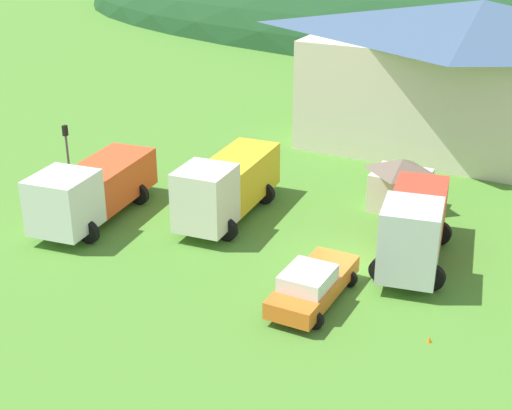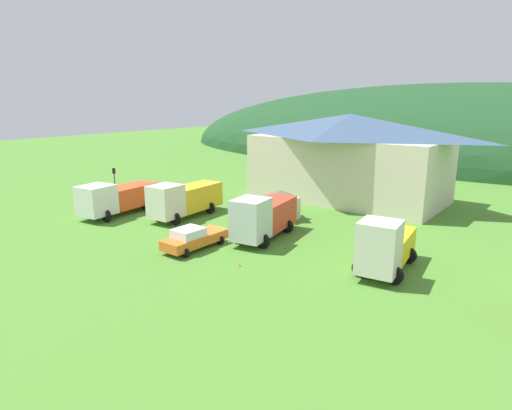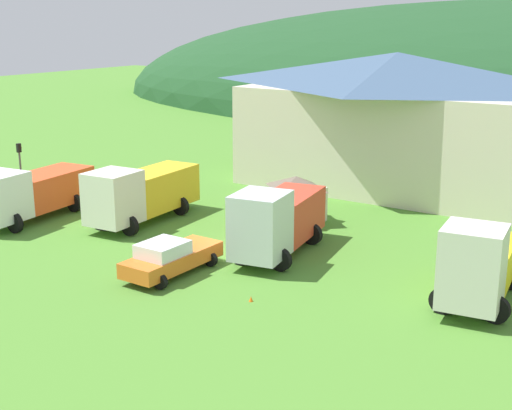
{
  "view_description": "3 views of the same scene",
  "coord_description": "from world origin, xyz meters",
  "px_view_note": "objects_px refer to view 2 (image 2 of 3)",
  "views": [
    {
      "loc": [
        9.17,
        -26.51,
        15.02
      ],
      "look_at": [
        -4.36,
        -0.05,
        2.04
      ],
      "focal_mm": 50.7,
      "sensor_mm": 36.0,
      "label": 1
    },
    {
      "loc": [
        22.0,
        -24.44,
        10.74
      ],
      "look_at": [
        -0.05,
        3.82,
        1.89
      ],
      "focal_mm": 30.43,
      "sensor_mm": 36.0,
      "label": 2
    },
    {
      "loc": [
        20.25,
        -26.73,
        11.48
      ],
      "look_at": [
        0.72,
        2.26,
        2.14
      ],
      "focal_mm": 49.84,
      "sensor_mm": 36.0,
      "label": 3
    }
  ],
  "objects_px": {
    "depot_building": "(348,156)",
    "traffic_light_west": "(115,183)",
    "heavy_rig_white": "(116,197)",
    "flatbed_truck_yellow": "(385,246)",
    "service_pickup_orange": "(194,238)",
    "traffic_cone_near_pickup": "(239,266)",
    "tow_truck_silver": "(263,216)",
    "play_shed_cream": "(281,204)",
    "heavy_rig_striped": "(184,199)"
  },
  "relations": [
    {
      "from": "depot_building",
      "to": "traffic_light_west",
      "type": "relative_size",
      "value": 5.45
    },
    {
      "from": "heavy_rig_white",
      "to": "traffic_light_west",
      "type": "distance_m",
      "value": 3.82
    },
    {
      "from": "flatbed_truck_yellow",
      "to": "service_pickup_orange",
      "type": "distance_m",
      "value": 13.41
    },
    {
      "from": "traffic_cone_near_pickup",
      "to": "tow_truck_silver",
      "type": "bearing_deg",
      "value": 112.29
    },
    {
      "from": "tow_truck_silver",
      "to": "service_pickup_orange",
      "type": "distance_m",
      "value": 5.67
    },
    {
      "from": "heavy_rig_white",
      "to": "traffic_cone_near_pickup",
      "type": "xyz_separation_m",
      "value": [
        17.54,
        -2.84,
        -1.68
      ]
    },
    {
      "from": "traffic_cone_near_pickup",
      "to": "depot_building",
      "type": "bearing_deg",
      "value": 98.8
    },
    {
      "from": "service_pickup_orange",
      "to": "traffic_light_west",
      "type": "distance_m",
      "value": 16.46
    },
    {
      "from": "tow_truck_silver",
      "to": "play_shed_cream",
      "type": "bearing_deg",
      "value": -168.27
    },
    {
      "from": "tow_truck_silver",
      "to": "heavy_rig_white",
      "type": "bearing_deg",
      "value": -90.01
    },
    {
      "from": "tow_truck_silver",
      "to": "traffic_cone_near_pickup",
      "type": "xyz_separation_m",
      "value": [
        2.26,
        -5.52,
        -1.85
      ]
    },
    {
      "from": "heavy_rig_striped",
      "to": "flatbed_truck_yellow",
      "type": "distance_m",
      "value": 19.65
    },
    {
      "from": "heavy_rig_white",
      "to": "tow_truck_silver",
      "type": "bearing_deg",
      "value": 93.07
    },
    {
      "from": "play_shed_cream",
      "to": "traffic_light_west",
      "type": "xyz_separation_m",
      "value": [
        -16.14,
        -6.26,
        1.02
      ]
    },
    {
      "from": "heavy_rig_striped",
      "to": "heavy_rig_white",
      "type": "bearing_deg",
      "value": -64.82
    },
    {
      "from": "traffic_cone_near_pickup",
      "to": "heavy_rig_striped",
      "type": "bearing_deg",
      "value": 152.66
    },
    {
      "from": "heavy_rig_white",
      "to": "heavy_rig_striped",
      "type": "distance_m",
      "value": 6.6
    },
    {
      "from": "play_shed_cream",
      "to": "tow_truck_silver",
      "type": "distance_m",
      "value": 6.1
    },
    {
      "from": "traffic_cone_near_pickup",
      "to": "service_pickup_orange",
      "type": "bearing_deg",
      "value": 173.12
    },
    {
      "from": "heavy_rig_striped",
      "to": "flatbed_truck_yellow",
      "type": "height_order",
      "value": "flatbed_truck_yellow"
    },
    {
      "from": "depot_building",
      "to": "play_shed_cream",
      "type": "height_order",
      "value": "depot_building"
    },
    {
      "from": "flatbed_truck_yellow",
      "to": "tow_truck_silver",
      "type": "bearing_deg",
      "value": -101.38
    },
    {
      "from": "flatbed_truck_yellow",
      "to": "play_shed_cream",
      "type": "bearing_deg",
      "value": -124.73
    },
    {
      "from": "tow_truck_silver",
      "to": "flatbed_truck_yellow",
      "type": "distance_m",
      "value": 10.1
    },
    {
      "from": "tow_truck_silver",
      "to": "heavy_rig_striped",
      "type": "bearing_deg",
      "value": -103.43
    },
    {
      "from": "play_shed_cream",
      "to": "heavy_rig_striped",
      "type": "xyz_separation_m",
      "value": [
        -7.28,
        -5.08,
        0.41
      ]
    },
    {
      "from": "depot_building",
      "to": "play_shed_cream",
      "type": "xyz_separation_m",
      "value": [
        -1.06,
        -11.11,
        -3.33
      ]
    },
    {
      "from": "heavy_rig_white",
      "to": "service_pickup_orange",
      "type": "height_order",
      "value": "heavy_rig_white"
    },
    {
      "from": "heavy_rig_white",
      "to": "traffic_light_west",
      "type": "height_order",
      "value": "traffic_light_west"
    },
    {
      "from": "heavy_rig_white",
      "to": "service_pickup_orange",
      "type": "relative_size",
      "value": 1.59
    },
    {
      "from": "play_shed_cream",
      "to": "traffic_cone_near_pickup",
      "type": "distance_m",
      "value": 12.13
    },
    {
      "from": "tow_truck_silver",
      "to": "service_pickup_orange",
      "type": "xyz_separation_m",
      "value": [
        -2.6,
        -4.93,
        -1.02
      ]
    },
    {
      "from": "flatbed_truck_yellow",
      "to": "service_pickup_orange",
      "type": "xyz_separation_m",
      "value": [
        -12.68,
        -4.26,
        -0.95
      ]
    },
    {
      "from": "heavy_rig_striped",
      "to": "depot_building",
      "type": "bearing_deg",
      "value": 148.34
    },
    {
      "from": "heavy_rig_striped",
      "to": "service_pickup_orange",
      "type": "distance_m",
      "value": 8.91
    },
    {
      "from": "tow_truck_silver",
      "to": "service_pickup_orange",
      "type": "relative_size",
      "value": 1.45
    },
    {
      "from": "depot_building",
      "to": "traffic_light_west",
      "type": "distance_m",
      "value": 24.56
    },
    {
      "from": "heavy_rig_striped",
      "to": "tow_truck_silver",
      "type": "bearing_deg",
      "value": 82.14
    },
    {
      "from": "flatbed_truck_yellow",
      "to": "heavy_rig_striped",
      "type": "bearing_deg",
      "value": -101.21
    },
    {
      "from": "traffic_light_west",
      "to": "heavy_rig_white",
      "type": "bearing_deg",
      "value": -33.65
    },
    {
      "from": "heavy_rig_striped",
      "to": "flatbed_truck_yellow",
      "type": "bearing_deg",
      "value": 81.96
    },
    {
      "from": "play_shed_cream",
      "to": "heavy_rig_white",
      "type": "distance_m",
      "value": 15.47
    },
    {
      "from": "play_shed_cream",
      "to": "traffic_light_west",
      "type": "height_order",
      "value": "traffic_light_west"
    },
    {
      "from": "tow_truck_silver",
      "to": "traffic_light_west",
      "type": "height_order",
      "value": "traffic_light_west"
    },
    {
      "from": "play_shed_cream",
      "to": "flatbed_truck_yellow",
      "type": "xyz_separation_m",
      "value": [
        12.33,
        -6.33,
        0.4
      ]
    },
    {
      "from": "play_shed_cream",
      "to": "service_pickup_orange",
      "type": "height_order",
      "value": "play_shed_cream"
    },
    {
      "from": "depot_building",
      "to": "flatbed_truck_yellow",
      "type": "xyz_separation_m",
      "value": [
        11.27,
        -17.44,
        -2.93
      ]
    },
    {
      "from": "heavy_rig_white",
      "to": "tow_truck_silver",
      "type": "relative_size",
      "value": 1.1
    },
    {
      "from": "depot_building",
      "to": "play_shed_cream",
      "type": "relative_size",
      "value": 7.1
    },
    {
      "from": "heavy_rig_white",
      "to": "tow_truck_silver",
      "type": "height_order",
      "value": "tow_truck_silver"
    }
  ]
}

